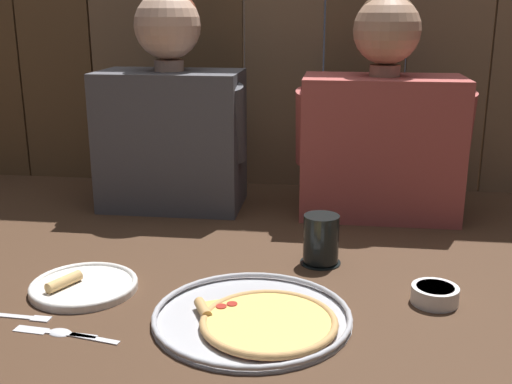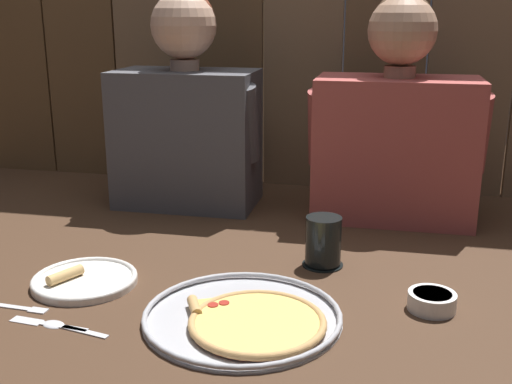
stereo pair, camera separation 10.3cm
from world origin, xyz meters
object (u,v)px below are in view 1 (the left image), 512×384
Objects in this scene: dinner_plate at (83,286)px; dipping_bowl at (435,294)px; pizza_tray at (258,318)px; diner_right at (382,123)px; diner_left at (171,115)px; drinking_glass at (321,240)px.

dinner_plate is 0.69m from dipping_bowl.
pizza_tray is at bearing -14.06° from dinner_plate.
dinner_plate is at bearing -136.54° from diner_right.
diner_left is 0.58m from diner_right.
dipping_bowl is at bearing 2.53° from dinner_plate.
dinner_plate is 0.88m from diner_right.
diner_left is at bearing 116.13° from pizza_tray.
drinking_glass reaches higher than dinner_plate.
drinking_glass is 1.24× the size of dipping_bowl.
dipping_bowl is at bearing 20.51° from pizza_tray.
dipping_bowl is at bearing -39.96° from diner_left.
drinking_glass is at bearing 70.64° from pizza_tray.
drinking_glass is 0.28m from dipping_bowl.
pizza_tray is at bearing -109.36° from drinking_glass.
dinner_plate is 0.36× the size of diner_left.
pizza_tray is at bearing -159.49° from dipping_bowl.
diner_right is (0.61, 0.58, 0.24)m from dinner_plate.
diner_right is at bearing 98.25° from dipping_bowl.
diner_right is at bearing 69.20° from drinking_glass.
diner_right is at bearing 69.83° from pizza_tray.
drinking_glass is 0.19× the size of diner_right.
diner_right is at bearing -0.01° from diner_left.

